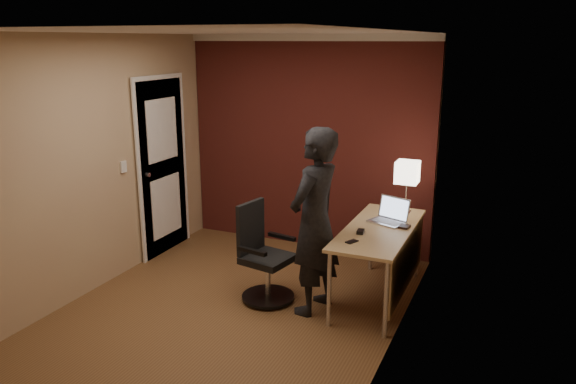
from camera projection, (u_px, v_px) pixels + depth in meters
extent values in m
plane|color=brown|center=(230.00, 311.00, 5.21)|extent=(4.00, 4.00, 0.00)
plane|color=white|center=(222.00, 32.00, 4.55)|extent=(4.00, 4.00, 0.00)
plane|color=tan|center=(309.00, 143.00, 6.65)|extent=(3.00, 0.00, 3.00)
plane|color=tan|center=(48.00, 262.00, 3.11)|extent=(3.00, 0.00, 3.00)
plane|color=tan|center=(91.00, 166.00, 5.45)|extent=(0.00, 4.00, 4.00)
plane|color=tan|center=(397.00, 200.00, 4.30)|extent=(0.00, 4.00, 4.00)
cube|color=maroon|center=(308.00, 144.00, 6.62)|extent=(2.98, 0.06, 2.50)
cube|color=silver|center=(309.00, 37.00, 6.29)|extent=(3.00, 0.08, 0.08)
cube|color=silver|center=(27.00, 35.00, 2.82)|extent=(3.00, 0.08, 0.08)
cube|color=silver|center=(82.00, 37.00, 5.12)|extent=(0.08, 4.00, 0.08)
cube|color=silver|center=(400.00, 36.00, 4.00)|extent=(0.08, 4.00, 0.08)
cube|color=silver|center=(162.00, 168.00, 6.48)|extent=(0.05, 0.82, 2.02)
cube|color=silver|center=(163.00, 168.00, 6.48)|extent=(0.02, 0.92, 2.12)
cylinder|color=silver|center=(148.00, 175.00, 6.17)|extent=(0.05, 0.05, 0.05)
cube|color=silver|center=(123.00, 167.00, 5.87)|extent=(0.02, 0.08, 0.12)
cube|color=#D3B47A|center=(379.00, 229.00, 5.27)|extent=(0.60, 1.50, 0.03)
cube|color=#D3B47A|center=(407.00, 262.00, 5.24)|extent=(0.02, 1.38, 0.54)
cylinder|color=silver|center=(329.00, 289.00, 4.85)|extent=(0.04, 0.04, 0.70)
cylinder|color=silver|center=(371.00, 239.00, 6.07)|extent=(0.04, 0.04, 0.70)
cylinder|color=silver|center=(386.00, 300.00, 4.66)|extent=(0.04, 0.04, 0.70)
cylinder|color=silver|center=(418.00, 246.00, 5.88)|extent=(0.04, 0.04, 0.70)
cube|color=silver|center=(405.00, 212.00, 5.73)|extent=(0.11, 0.11, 0.01)
cylinder|color=silver|center=(406.00, 197.00, 5.68)|extent=(0.01, 0.01, 0.30)
cube|color=white|center=(407.00, 172.00, 5.62)|extent=(0.22, 0.22, 0.22)
cube|color=silver|center=(387.00, 222.00, 5.41)|extent=(0.39, 0.33, 0.01)
cube|color=silver|center=(394.00, 208.00, 5.46)|extent=(0.33, 0.17, 0.22)
cube|color=#B2CCF2|center=(394.00, 208.00, 5.45)|extent=(0.30, 0.15, 0.19)
cube|color=gray|center=(387.00, 222.00, 5.40)|extent=(0.31, 0.22, 0.00)
cube|color=black|center=(361.00, 232.00, 5.11)|extent=(0.07, 0.11, 0.03)
cube|color=black|center=(352.00, 242.00, 4.89)|extent=(0.10, 0.13, 0.01)
cube|color=black|center=(404.00, 227.00, 5.26)|extent=(0.10, 0.12, 0.02)
cylinder|color=black|center=(268.00, 296.00, 5.43)|extent=(0.51, 0.51, 0.03)
cylinder|color=silver|center=(268.00, 278.00, 5.38)|extent=(0.05, 0.05, 0.38)
cube|color=black|center=(268.00, 259.00, 5.32)|extent=(0.49, 0.49, 0.06)
cube|color=black|center=(251.00, 227.00, 5.36)|extent=(0.12, 0.38, 0.50)
cube|color=black|center=(282.00, 237.00, 5.47)|extent=(0.31, 0.10, 0.04)
cube|color=black|center=(252.00, 251.00, 5.10)|extent=(0.31, 0.10, 0.04)
imported|color=black|center=(315.00, 222.00, 5.03)|extent=(0.52, 0.69, 1.72)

